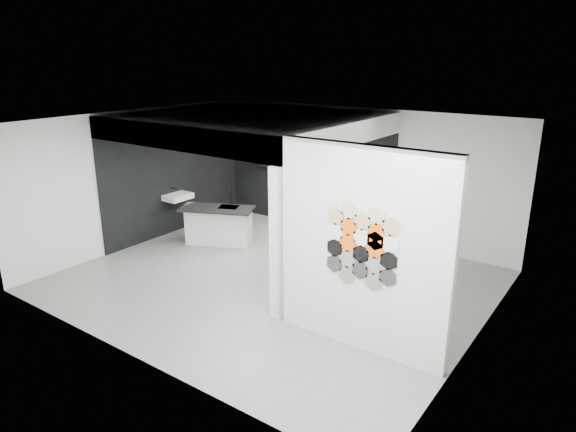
# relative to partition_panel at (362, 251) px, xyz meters

# --- Properties ---
(floor) EXTENTS (7.00, 6.00, 0.01)m
(floor) POSITION_rel_partition_panel_xyz_m (-2.23, 1.00, -1.40)
(floor) COLOR slate
(partition_panel) EXTENTS (2.45, 0.15, 2.80)m
(partition_panel) POSITION_rel_partition_panel_xyz_m (0.00, 0.00, 0.00)
(partition_panel) COLOR silver
(partition_panel) RESTS_ON floor
(bay_clad_back) EXTENTS (4.40, 0.04, 2.35)m
(bay_clad_back) POSITION_rel_partition_panel_xyz_m (-3.52, 3.97, -0.22)
(bay_clad_back) COLOR black
(bay_clad_back) RESTS_ON floor
(bay_clad_left) EXTENTS (0.04, 4.00, 2.35)m
(bay_clad_left) POSITION_rel_partition_panel_xyz_m (-5.70, 2.00, -0.22)
(bay_clad_left) COLOR black
(bay_clad_left) RESTS_ON floor
(bulkhead) EXTENTS (4.40, 4.00, 0.40)m
(bulkhead) POSITION_rel_partition_panel_xyz_m (-3.52, 2.00, 1.15)
(bulkhead) COLOR silver
(bulkhead) RESTS_ON corner_column
(corner_column) EXTENTS (0.16, 0.16, 2.35)m
(corner_column) POSITION_rel_partition_panel_xyz_m (-1.41, 0.00, -0.22)
(corner_column) COLOR silver
(corner_column) RESTS_ON floor
(fascia_beam) EXTENTS (4.40, 0.16, 0.40)m
(fascia_beam) POSITION_rel_partition_panel_xyz_m (-3.52, 0.08, 1.15)
(fascia_beam) COLOR silver
(fascia_beam) RESTS_ON corner_column
(wall_basin) EXTENTS (0.40, 0.60, 0.12)m
(wall_basin) POSITION_rel_partition_panel_xyz_m (-5.46, 1.80, -0.55)
(wall_basin) COLOR silver
(wall_basin) RESTS_ON bay_clad_left
(display_shelf) EXTENTS (3.00, 0.15, 0.04)m
(display_shelf) POSITION_rel_partition_panel_xyz_m (-3.43, 3.87, -0.10)
(display_shelf) COLOR black
(display_shelf) RESTS_ON bay_clad_back
(kitchen_island) EXTENTS (1.66, 1.24, 1.22)m
(kitchen_island) POSITION_rel_partition_panel_xyz_m (-4.32, 1.85, -0.99)
(kitchen_island) COLOR silver
(kitchen_island) RESTS_ON floor
(stockpot) EXTENTS (0.31, 0.31, 0.20)m
(stockpot) POSITION_rel_partition_panel_xyz_m (-4.78, 3.87, 0.02)
(stockpot) COLOR black
(stockpot) RESTS_ON display_shelf
(kettle) EXTENTS (0.20, 0.20, 0.15)m
(kettle) POSITION_rel_partition_panel_xyz_m (-2.53, 3.87, -0.00)
(kettle) COLOR black
(kettle) RESTS_ON display_shelf
(glass_bowl) EXTENTS (0.18, 0.18, 0.10)m
(glass_bowl) POSITION_rel_partition_panel_xyz_m (-2.08, 3.87, -0.03)
(glass_bowl) COLOR gray
(glass_bowl) RESTS_ON display_shelf
(glass_vase) EXTENTS (0.11, 0.11, 0.13)m
(glass_vase) POSITION_rel_partition_panel_xyz_m (-2.08, 3.87, -0.01)
(glass_vase) COLOR gray
(glass_vase) RESTS_ON display_shelf
(bottle_dark) EXTENTS (0.08, 0.08, 0.18)m
(bottle_dark) POSITION_rel_partition_panel_xyz_m (-3.47, 3.87, 0.01)
(bottle_dark) COLOR black
(bottle_dark) RESTS_ON display_shelf
(utensil_cup) EXTENTS (0.09, 0.09, 0.09)m
(utensil_cup) POSITION_rel_partition_panel_xyz_m (-4.44, 3.87, -0.03)
(utensil_cup) COLOR black
(utensil_cup) RESTS_ON display_shelf
(hex_tile_cluster) EXTENTS (1.04, 0.02, 1.16)m
(hex_tile_cluster) POSITION_rel_partition_panel_xyz_m (0.03, -0.09, 0.10)
(hex_tile_cluster) COLOR #2D2D2D
(hex_tile_cluster) RESTS_ON partition_panel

